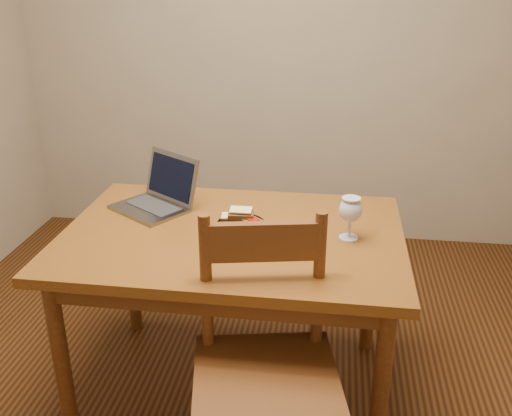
# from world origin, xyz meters

# --- Properties ---
(floor) EXTENTS (3.20, 3.20, 0.02)m
(floor) POSITION_xyz_m (0.00, 0.00, -0.01)
(floor) COLOR black
(floor) RESTS_ON ground
(back_wall) EXTENTS (3.20, 0.02, 2.60)m
(back_wall) POSITION_xyz_m (0.00, 1.61, 1.30)
(back_wall) COLOR gray
(back_wall) RESTS_ON floor
(table) EXTENTS (1.30, 0.90, 0.74)m
(table) POSITION_xyz_m (0.04, -0.01, 0.65)
(table) COLOR #42260B
(table) RESTS_ON floor
(chair) EXTENTS (0.53, 0.52, 0.49)m
(chair) POSITION_xyz_m (0.23, -0.48, 0.53)
(chair) COLOR #41200D
(chair) RESTS_ON floor
(plate) EXTENTS (0.19, 0.19, 0.02)m
(plate) POSITION_xyz_m (0.06, 0.05, 0.75)
(plate) COLOR black
(plate) RESTS_ON table
(sandwich_cheese) EXTENTS (0.10, 0.06, 0.03)m
(sandwich_cheese) POSITION_xyz_m (0.03, 0.06, 0.77)
(sandwich_cheese) COLOR #381E0C
(sandwich_cheese) RESTS_ON plate
(sandwich_tomato) EXTENTS (0.12, 0.12, 0.03)m
(sandwich_tomato) POSITION_xyz_m (0.10, 0.04, 0.77)
(sandwich_tomato) COLOR #381E0C
(sandwich_tomato) RESTS_ON plate
(sandwich_top) EXTENTS (0.10, 0.07, 0.03)m
(sandwich_top) POSITION_xyz_m (0.06, 0.05, 0.79)
(sandwich_top) COLOR #381E0C
(sandwich_top) RESTS_ON plate
(milk_glass) EXTENTS (0.09, 0.09, 0.17)m
(milk_glass) POSITION_xyz_m (0.48, -0.00, 0.82)
(milk_glass) COLOR white
(milk_glass) RESTS_ON table
(laptop) EXTENTS (0.40, 0.39, 0.21)m
(laptop) POSITION_xyz_m (-0.31, 0.20, 0.80)
(laptop) COLOR slate
(laptop) RESTS_ON table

